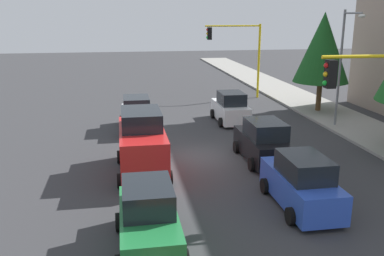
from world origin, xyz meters
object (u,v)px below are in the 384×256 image
(street_lamp_curbside, at_px, (344,57))
(tree_roadside_mid, at_px, (323,48))
(car_white, at_px, (231,108))
(traffic_signal_far_left, at_px, (238,46))
(car_silver, at_px, (137,115))
(car_black, at_px, (264,142))
(car_green, at_px, (148,220))
(delivery_van_red, at_px, (142,145))
(car_blue, at_px, (301,183))

(street_lamp_curbside, distance_m, tree_roadside_mid, 4.47)
(car_white, bearing_deg, tree_roadside_mid, 103.92)
(traffic_signal_far_left, xyz_separation_m, street_lamp_curbside, (10.39, 3.46, 0.13))
(car_white, xyz_separation_m, car_silver, (0.85, -6.02, 0.00))
(tree_roadside_mid, xyz_separation_m, car_silver, (2.54, -12.85, -3.62))
(street_lamp_curbside, height_order, car_silver, street_lamp_curbside)
(car_black, bearing_deg, car_green, -40.57)
(tree_roadside_mid, height_order, car_black, tree_roadside_mid)
(traffic_signal_far_left, xyz_separation_m, car_white, (7.69, -2.57, -3.32))
(car_black, xyz_separation_m, car_silver, (-6.60, -5.68, -0.00))
(delivery_van_red, xyz_separation_m, car_black, (-0.67, 5.74, -0.38))
(car_black, bearing_deg, car_white, 177.39)
(car_green, relative_size, car_silver, 0.96)
(car_white, height_order, car_silver, same)
(tree_roadside_mid, distance_m, car_white, 7.92)
(delivery_van_red, xyz_separation_m, car_green, (6.23, -0.17, -0.39))
(car_green, bearing_deg, car_blue, 108.74)
(tree_roadside_mid, xyz_separation_m, car_blue, (14.14, -7.48, -3.63))
(car_black, height_order, car_white, same)
(car_black, height_order, car_silver, same)
(car_black, bearing_deg, street_lamp_curbside, 126.71)
(car_blue, bearing_deg, car_green, -71.26)
(delivery_van_red, distance_m, car_blue, 6.95)
(street_lamp_curbside, distance_m, car_black, 8.66)
(car_white, bearing_deg, car_green, -23.53)
(delivery_van_red, bearing_deg, car_white, 143.17)
(car_blue, height_order, car_black, same)
(street_lamp_curbside, xyz_separation_m, delivery_van_red, (5.42, -12.11, -3.07))
(delivery_van_red, distance_m, car_green, 6.24)
(car_black, bearing_deg, traffic_signal_far_left, 169.10)
(car_blue, relative_size, car_black, 1.01)
(car_green, xyz_separation_m, car_silver, (-13.50, 0.23, 0.00))
(traffic_signal_far_left, height_order, car_black, traffic_signal_far_left)
(traffic_signal_far_left, xyz_separation_m, car_blue, (20.14, -3.22, -3.32))
(car_green, bearing_deg, car_black, 139.43)
(delivery_van_red, xyz_separation_m, car_silver, (-7.27, 0.06, -0.38))
(delivery_van_red, height_order, car_blue, delivery_van_red)
(car_green, bearing_deg, delivery_van_red, 178.47)
(car_silver, bearing_deg, tree_roadside_mid, 101.18)
(car_black, bearing_deg, car_blue, -3.55)
(delivery_van_red, relative_size, car_white, 1.24)
(car_black, height_order, car_green, same)
(tree_roadside_mid, relative_size, delivery_van_red, 1.44)
(car_blue, relative_size, car_green, 1.05)
(car_white, distance_m, car_silver, 6.08)
(street_lamp_curbside, xyz_separation_m, car_black, (4.75, -6.37, -3.45))
(delivery_van_red, bearing_deg, car_silver, 179.53)
(traffic_signal_far_left, xyz_separation_m, tree_roadside_mid, (6.00, 4.26, 0.31))
(tree_roadside_mid, distance_m, car_green, 21.01)
(traffic_signal_far_left, height_order, car_green, traffic_signal_far_left)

